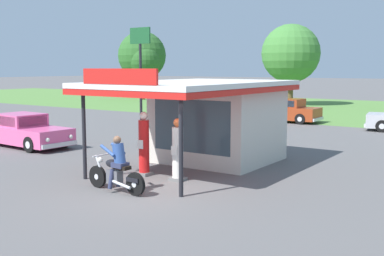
% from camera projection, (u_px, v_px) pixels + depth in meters
% --- Properties ---
extents(ground_plane, '(300.00, 300.00, 0.00)m').
position_uv_depth(ground_plane, '(151.00, 191.00, 13.51)').
color(ground_plane, '#5B5959').
extents(service_station_kiosk, '(4.58, 7.42, 3.42)m').
position_uv_depth(service_station_kiosk, '(213.00, 115.00, 17.47)').
color(service_station_kiosk, beige).
rests_on(service_station_kiosk, ground).
extents(gas_pump_nearside, '(0.44, 0.44, 2.06)m').
position_uv_depth(gas_pump_nearside, '(144.00, 146.00, 15.41)').
color(gas_pump_nearside, slate).
rests_on(gas_pump_nearside, ground).
extents(gas_pump_offside, '(0.44, 0.44, 1.92)m').
position_uv_depth(gas_pump_offside, '(178.00, 152.00, 14.66)').
color(gas_pump_offside, slate).
rests_on(gas_pump_offside, ground).
extents(motorcycle_with_rider, '(2.16, 0.70, 1.58)m').
position_uv_depth(motorcycle_with_rider, '(117.00, 169.00, 13.37)').
color(motorcycle_with_rider, black).
rests_on(motorcycle_with_rider, ground).
extents(featured_classic_sedan, '(5.16, 2.08, 1.43)m').
position_uv_depth(featured_classic_sedan, '(23.00, 131.00, 21.23)').
color(featured_classic_sedan, '#E55993').
rests_on(featured_classic_sedan, ground).
extents(parked_car_back_row_centre_right, '(5.16, 1.94, 1.49)m').
position_uv_depth(parked_car_back_row_centre_right, '(281.00, 111.00, 30.91)').
color(parked_car_back_row_centre_right, '#993819').
rests_on(parked_car_back_row_centre_right, ground).
extents(parked_car_back_row_centre_left, '(5.21, 1.93, 1.58)m').
position_uv_depth(parked_car_back_row_centre_left, '(211.00, 104.00, 36.51)').
color(parked_car_back_row_centre_left, '#E55993').
rests_on(parked_car_back_row_centre_left, ground).
extents(tree_oak_far_left, '(5.35, 5.35, 7.42)m').
position_uv_depth(tree_oak_far_left, '(291.00, 55.00, 44.06)').
color(tree_oak_far_left, brown).
rests_on(tree_oak_far_left, ground).
extents(tree_oak_distant_spare, '(5.26, 5.18, 7.35)m').
position_uv_depth(tree_oak_distant_spare, '(143.00, 57.00, 51.61)').
color(tree_oak_distant_spare, brown).
rests_on(tree_oak_distant_spare, ground).
extents(roadside_pole_sign, '(1.10, 0.12, 5.18)m').
position_uv_depth(roadside_pole_sign, '(140.00, 66.00, 21.12)').
color(roadside_pole_sign, black).
rests_on(roadside_pole_sign, ground).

